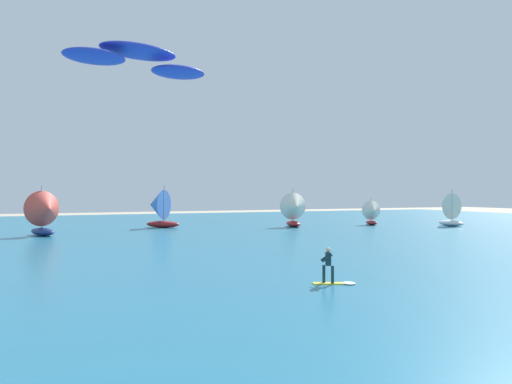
{
  "coord_description": "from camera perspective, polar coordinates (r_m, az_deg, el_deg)",
  "views": [
    {
      "loc": [
        -7.86,
        0.06,
        4.27
      ],
      "look_at": [
        1.17,
        20.9,
        4.31
      ],
      "focal_mm": 33.7,
      "sensor_mm": 36.0,
      "label": 1
    }
  ],
  "objects": [
    {
      "name": "sailboat_anchored_offshore",
      "position": [
        64.34,
        13.67,
        -2.38
      ],
      "size": [
        2.76,
        3.15,
        3.54
      ],
      "color": "maroon",
      "rests_on": "ocean"
    },
    {
      "name": "kite",
      "position": [
        23.21,
        -13.75,
        15.02
      ],
      "size": [
        7.13,
        4.06,
        1.03
      ],
      "color": "#1E33B2"
    },
    {
      "name": "sailboat_far_left",
      "position": [
        65.93,
        21.78,
        -1.89
      ],
      "size": [
        3.29,
        3.91,
        4.63
      ],
      "color": "white",
      "rests_on": "ocean"
    },
    {
      "name": "sailboat_far_right",
      "position": [
        59.11,
        -11.55,
        -1.88
      ],
      "size": [
        4.59,
        4.41,
        5.12
      ],
      "color": "maroon",
      "rests_on": "ocean"
    },
    {
      "name": "kitesurfer",
      "position": [
        22.53,
        9.05,
        -9.22
      ],
      "size": [
        2.02,
        1.29,
        1.67
      ],
      "color": "yellow",
      "rests_on": "ocean"
    },
    {
      "name": "ocean",
      "position": [
        52.11,
        -14.74,
        -4.76
      ],
      "size": [
        160.0,
        90.0,
        0.1
      ],
      "primitive_type": "cube",
      "color": "#236B89",
      "rests_on": "ground"
    },
    {
      "name": "sailboat_heeled_over",
      "position": [
        50.77,
        -23.74,
        -2.26
      ],
      "size": [
        3.92,
        4.38,
        4.93
      ],
      "color": "navy",
      "rests_on": "ocean"
    },
    {
      "name": "sailboat_center_horizon",
      "position": [
        58.89,
        4.61,
        -2.07
      ],
      "size": [
        3.61,
        4.17,
        4.73
      ],
      "color": "maroon",
      "rests_on": "ocean"
    }
  ]
}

